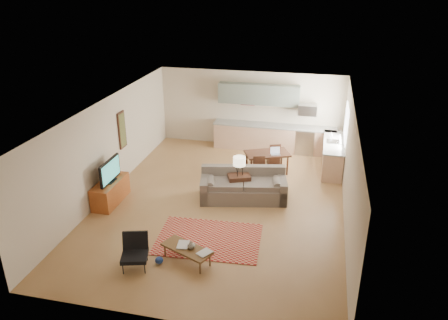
% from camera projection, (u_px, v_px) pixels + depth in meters
% --- Properties ---
extents(room, '(9.00, 9.00, 9.00)m').
position_uv_depth(room, '(221.00, 157.00, 11.43)').
color(room, olive).
rests_on(room, ground).
extents(kitchen_counter_back, '(4.26, 0.64, 0.92)m').
position_uv_depth(kitchen_counter_back, '(274.00, 138.00, 15.34)').
color(kitchen_counter_back, tan).
rests_on(kitchen_counter_back, ground).
extents(kitchen_counter_right, '(0.64, 2.26, 0.92)m').
position_uv_depth(kitchen_counter_right, '(333.00, 155.00, 13.87)').
color(kitchen_counter_right, tan).
rests_on(kitchen_counter_right, ground).
extents(kitchen_range, '(0.62, 0.62, 0.90)m').
position_uv_depth(kitchen_range, '(305.00, 140.00, 15.12)').
color(kitchen_range, '#A5A8AD').
rests_on(kitchen_range, ground).
extents(kitchen_microwave, '(0.62, 0.40, 0.35)m').
position_uv_depth(kitchen_microwave, '(308.00, 110.00, 14.70)').
color(kitchen_microwave, '#A5A8AD').
rests_on(kitchen_microwave, room).
extents(upper_cabinets, '(2.80, 0.34, 0.70)m').
position_uv_depth(upper_cabinets, '(259.00, 94.00, 15.01)').
color(upper_cabinets, slate).
rests_on(upper_cabinets, room).
extents(window_right, '(0.02, 1.40, 1.05)m').
position_uv_depth(window_right, '(346.00, 123.00, 13.37)').
color(window_right, white).
rests_on(window_right, room).
extents(wall_art_left, '(0.06, 0.42, 1.10)m').
position_uv_depth(wall_art_left, '(122.00, 130.00, 12.82)').
color(wall_art_left, olive).
rests_on(wall_art_left, room).
extents(triptych, '(1.70, 0.04, 0.50)m').
position_uv_depth(triptych, '(248.00, 98.00, 15.29)').
color(triptych, '#FCE1C0').
rests_on(triptych, room).
extents(rug, '(2.53, 1.83, 0.02)m').
position_uv_depth(rug, '(209.00, 239.00, 10.32)').
color(rug, maroon).
rests_on(rug, floor).
extents(sofa, '(2.61, 1.54, 0.85)m').
position_uv_depth(sofa, '(243.00, 185.00, 12.00)').
color(sofa, '#655B51').
rests_on(sofa, floor).
extents(coffee_table, '(1.24, 0.89, 0.35)m').
position_uv_depth(coffee_table, '(187.00, 254.00, 9.48)').
color(coffee_table, '#533619').
rests_on(coffee_table, floor).
extents(book_a, '(0.33, 0.39, 0.03)m').
position_uv_depth(book_a, '(177.00, 245.00, 9.50)').
color(book_a, maroon).
rests_on(book_a, coffee_table).
extents(book_b, '(0.50, 0.51, 0.02)m').
position_uv_depth(book_b, '(201.00, 251.00, 9.30)').
color(book_b, navy).
rests_on(book_b, coffee_table).
extents(vase, '(0.18, 0.18, 0.18)m').
position_uv_depth(vase, '(191.00, 245.00, 9.36)').
color(vase, black).
rests_on(vase, coffee_table).
extents(armchair, '(0.78, 0.78, 0.72)m').
position_uv_depth(armchair, '(134.00, 253.00, 9.21)').
color(armchair, black).
rests_on(armchair, floor).
extents(tv_credenza, '(0.52, 1.36, 0.63)m').
position_uv_depth(tv_credenza, '(110.00, 192.00, 11.89)').
color(tv_credenza, brown).
rests_on(tv_credenza, floor).
extents(tv, '(0.10, 1.05, 0.63)m').
position_uv_depth(tv, '(110.00, 171.00, 11.63)').
color(tv, black).
rests_on(tv, tv_credenza).
extents(console_table, '(0.70, 0.59, 0.70)m').
position_uv_depth(console_table, '(239.00, 186.00, 12.10)').
color(console_table, '#381F14').
rests_on(console_table, floor).
extents(table_lamp, '(0.46, 0.46, 0.56)m').
position_uv_depth(table_lamp, '(239.00, 166.00, 11.86)').
color(table_lamp, beige).
rests_on(table_lamp, console_table).
extents(dining_table, '(1.53, 1.24, 0.67)m').
position_uv_depth(dining_table, '(267.00, 163.00, 13.64)').
color(dining_table, '#381F14').
rests_on(dining_table, floor).
extents(dining_chair_near, '(0.46, 0.47, 0.77)m').
position_uv_depth(dining_chair_near, '(260.00, 170.00, 13.03)').
color(dining_chair_near, '#381F14').
rests_on(dining_chair_near, floor).
extents(dining_chair_far, '(0.48, 0.49, 0.76)m').
position_uv_depth(dining_chair_far, '(274.00, 153.00, 14.21)').
color(dining_chair_far, '#381F14').
rests_on(dining_chair_far, floor).
extents(laptop, '(0.33, 0.29, 0.21)m').
position_uv_depth(laptop, '(276.00, 151.00, 13.33)').
color(laptop, '#A5A8AD').
rests_on(laptop, dining_table).
extents(soap_bottle, '(0.11, 0.11, 0.19)m').
position_uv_depth(soap_bottle, '(331.00, 135.00, 13.99)').
color(soap_bottle, '#FCE1C0').
rests_on(soap_bottle, kitchen_counter_right).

